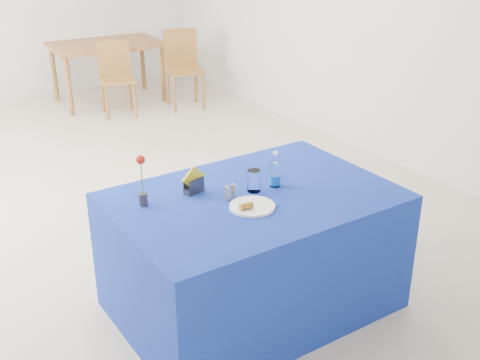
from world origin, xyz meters
name	(u,v)px	position (x,y,z in m)	size (l,w,h in m)	color
floor	(125,196)	(0.00, 0.00, 0.00)	(7.00, 7.00, 0.00)	beige
plate	(252,206)	(-0.08, -2.04, 0.77)	(0.25, 0.25, 0.01)	white
drinking_glass	(254,181)	(0.06, -1.87, 0.82)	(0.08, 0.08, 0.13)	white
salt_shaker	(227,193)	(-0.14, -1.88, 0.80)	(0.03, 0.03, 0.09)	slate
pepper_shaker	(233,191)	(-0.09, -1.88, 0.80)	(0.03, 0.03, 0.09)	slate
blue_table	(253,252)	(0.03, -1.91, 0.38)	(1.60, 1.10, 0.76)	navy
water_bottle	(275,175)	(0.20, -1.88, 0.83)	(0.06, 0.06, 0.21)	white
napkin_holder	(194,185)	(-0.24, -1.69, 0.81)	(0.15, 0.08, 0.16)	#38383D
rose_vase	(142,181)	(-0.56, -1.68, 0.91)	(0.05, 0.05, 0.30)	#27272C
oak_table	(106,49)	(1.00, 2.76, 0.68)	(1.40, 0.95, 0.76)	#93562A
chair_bg_left	(116,73)	(0.89, 2.23, 0.50)	(0.47, 0.47, 0.86)	#9A622D
chair_bg_right	(183,63)	(1.71, 2.07, 0.55)	(0.51, 0.51, 0.95)	#9A622D
banana_pieces	(246,206)	(-0.13, -2.06, 0.79)	(0.08, 0.04, 0.04)	gold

